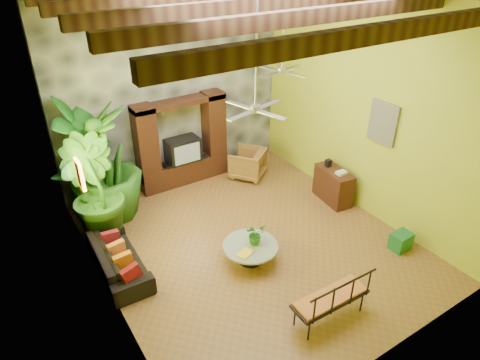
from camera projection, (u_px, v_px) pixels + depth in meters
ground at (250, 242)px, 9.22m from camera, size 7.00×7.00×0.00m
back_wall at (172, 86)px, 10.51m from camera, size 6.00×0.02×5.00m
left_wall at (90, 179)px, 6.56m from camera, size 0.02×7.00×5.00m
right_wall at (364, 105)px, 9.37m from camera, size 0.02×7.00×5.00m
stone_accent_wall at (173, 87)px, 10.47m from camera, size 5.98×0.10×4.98m
ceiling_beams at (253, 5)px, 6.82m from camera, size 5.95×5.36×0.22m
entertainment_center at (182, 148)px, 11.02m from camera, size 2.40×0.55×2.30m
ceiling_fan_front at (256, 97)px, 7.13m from camera, size 1.28×1.28×1.86m
ceiling_fan_back at (282, 61)px, 9.14m from camera, size 1.28×1.28×1.86m
wall_art_mask at (80, 174)px, 7.51m from camera, size 0.06×0.32×0.55m
wall_art_painting at (383, 123)px, 9.02m from camera, size 0.06×0.70×0.90m
sofa at (118, 258)px, 8.31m from camera, size 0.86×2.04×0.59m
wicker_armchair at (248, 163)px, 11.51m from camera, size 1.20×1.20×0.79m
tall_plant_a at (85, 159)px, 9.47m from camera, size 1.74×1.81×2.86m
tall_plant_b at (93, 193)px, 8.72m from camera, size 1.58×1.66×2.37m
tall_plant_c at (106, 165)px, 9.44m from camera, size 1.75×1.75×2.67m
coffee_table at (250, 251)px, 8.57m from camera, size 1.11×1.11×0.40m
centerpiece_plant at (255, 234)px, 8.45m from camera, size 0.44×0.41×0.43m
yellow_tray at (245, 253)px, 8.25m from camera, size 0.36×0.31×0.03m
iron_bench at (334, 297)px, 7.08m from camera, size 1.40×0.53×0.57m
side_console at (333, 185)px, 10.46m from camera, size 0.60×1.10×0.84m
green_bin at (401, 241)px, 8.94m from camera, size 0.44×0.33×0.37m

